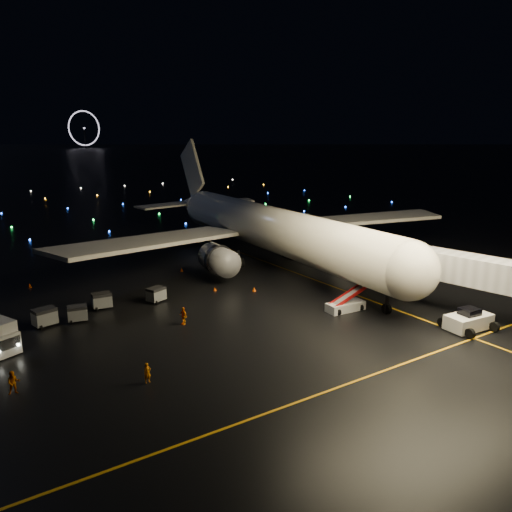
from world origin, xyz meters
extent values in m
cube|color=#D49309|center=(12.00, 15.00, 0.01)|extent=(0.25, 80.00, 0.02)
cube|color=#D49309|center=(-5.00, -10.00, 0.01)|extent=(60.00, 0.25, 0.02)
cube|color=silver|center=(13.53, -8.28, 1.11)|extent=(4.84, 2.82, 2.21)
imported|color=orange|center=(-17.24, -1.20, 0.82)|extent=(0.64, 0.46, 1.63)
imported|color=orange|center=(-26.24, 2.60, 0.91)|extent=(0.96, 0.79, 1.83)
imported|color=orange|center=(-9.58, 8.54, 0.91)|extent=(0.71, 1.14, 1.82)
cone|color=#EB4A02|center=(2.51, 13.85, 0.28)|extent=(0.64, 0.64, 0.56)
cone|color=#EB4A02|center=(-1.06, 27.24, 0.27)|extent=(0.54, 0.54, 0.54)
cone|color=#EB4A02|center=(-1.48, 16.69, 0.23)|extent=(0.53, 0.53, 0.46)
cone|color=#EB4A02|center=(-20.48, 30.80, 0.27)|extent=(0.57, 0.57, 0.55)
cube|color=gray|center=(-9.14, 16.80, 0.85)|extent=(2.37, 2.04, 1.69)
cube|color=gray|center=(-15.09, 17.97, 0.88)|extent=(2.20, 1.64, 1.76)
cube|color=gray|center=(-21.51, 15.84, 0.92)|extent=(2.46, 1.98, 1.84)
cube|color=gray|center=(-18.40, 15.36, 0.83)|extent=(2.18, 1.72, 1.66)
camera|label=1|loc=(-29.69, -35.61, 18.88)|focal=35.00mm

